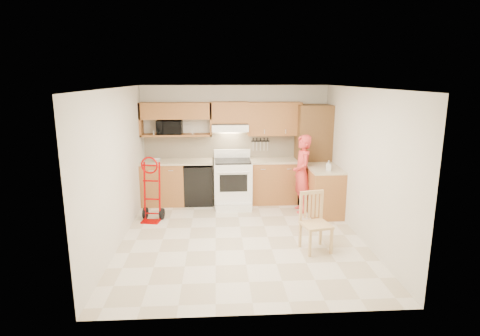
{
  "coord_description": "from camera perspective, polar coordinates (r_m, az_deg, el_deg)",
  "views": [
    {
      "loc": [
        -0.41,
        -6.25,
        2.66
      ],
      "look_at": [
        0.0,
        0.5,
        1.1
      ],
      "focal_mm": 29.48,
      "sensor_mm": 36.0,
      "label": 1
    }
  ],
  "objects": [
    {
      "name": "hand_truck",
      "position": [
        7.57,
        -12.78,
        -3.47
      ],
      "size": [
        0.5,
        0.48,
        1.12
      ],
      "primitive_type": null,
      "rotation": [
        0.0,
        0.0,
        -0.18
      ],
      "color": "#9F0000",
      "rests_on": "ground"
    },
    {
      "name": "countertop_return",
      "position": [
        7.89,
        12.13,
        -0.05
      ],
      "size": [
        0.63,
        1.0,
        0.04
      ],
      "primitive_type": "cube",
      "color": "#C3B18C",
      "rests_on": "cab_return_right"
    },
    {
      "name": "person",
      "position": [
        7.96,
        8.97,
        -0.83
      ],
      "size": [
        0.38,
        0.58,
        1.56
      ],
      "primitive_type": "imported",
      "rotation": [
        0.0,
        0.0,
        -1.55
      ],
      "color": "#DE3A39",
      "rests_on": "ground"
    },
    {
      "name": "upper_cab_right",
      "position": [
        8.47,
        5.0,
        7.12
      ],
      "size": [
        1.14,
        0.33,
        0.7
      ],
      "primitive_type": "cube",
      "color": "#9D582B",
      "rests_on": "wall_back"
    },
    {
      "name": "wall_right",
      "position": [
        6.85,
        17.29,
        0.51
      ],
      "size": [
        0.02,
        4.5,
        2.5
      ],
      "primitive_type": "cube",
      "color": "beige",
      "rests_on": "ground"
    },
    {
      "name": "floor",
      "position": [
        6.81,
        0.26,
        -10.09
      ],
      "size": [
        4.0,
        4.5,
        0.02
      ],
      "primitive_type": "cube",
      "color": "beige",
      "rests_on": "ground"
    },
    {
      "name": "upper_cab_center",
      "position": [
        8.37,
        -1.49,
        8.05
      ],
      "size": [
        0.76,
        0.33,
        0.44
      ],
      "primitive_type": "cube",
      "color": "#9D582B",
      "rests_on": "wall_back"
    },
    {
      "name": "microwave",
      "position": [
        8.46,
        -10.15,
        5.84
      ],
      "size": [
        0.53,
        0.36,
        0.29
      ],
      "primitive_type": "imported",
      "rotation": [
        0.0,
        0.0,
        -0.01
      ],
      "color": "black",
      "rests_on": "upper_shelf_mw"
    },
    {
      "name": "wall_left",
      "position": [
        6.61,
        -17.4,
        0.06
      ],
      "size": [
        0.02,
        4.5,
        2.5
      ],
      "primitive_type": "cube",
      "color": "beige",
      "rests_on": "ground"
    },
    {
      "name": "upper_shelf_mw",
      "position": [
        8.46,
        -9.16,
        4.74
      ],
      "size": [
        1.5,
        0.33,
        0.04
      ],
      "primitive_type": "cube",
      "color": "#9D582B",
      "rests_on": "wall_back"
    },
    {
      "name": "wall_back",
      "position": [
        8.64,
        -0.7,
        3.6
      ],
      "size": [
        4.0,
        0.02,
        2.5
      ],
      "primitive_type": "cube",
      "color": "beige",
      "rests_on": "ground"
    },
    {
      "name": "dining_chair",
      "position": [
        6.28,
        10.96,
        -7.76
      ],
      "size": [
        0.5,
        0.53,
        0.93
      ],
      "primitive_type": null,
      "rotation": [
        0.0,
        0.0,
        0.21
      ],
      "color": "tan",
      "rests_on": "ground"
    },
    {
      "name": "bowl",
      "position": [
        8.47,
        -11.96,
        1.16
      ],
      "size": [
        0.22,
        0.22,
        0.05
      ],
      "primitive_type": "imported",
      "rotation": [
        0.0,
        0.0,
        0.12
      ],
      "color": "white",
      "rests_on": "countertop_left"
    },
    {
      "name": "wall_front",
      "position": [
        4.25,
        2.25,
        -6.4
      ],
      "size": [
        4.0,
        0.02,
        2.5
      ],
      "primitive_type": "cube",
      "color": "beige",
      "rests_on": "ground"
    },
    {
      "name": "range_hood",
      "position": [
        8.34,
        -1.46,
        5.89
      ],
      "size": [
        0.76,
        0.46,
        0.14
      ],
      "primitive_type": "cube",
      "color": "white",
      "rests_on": "wall_back"
    },
    {
      "name": "ceiling",
      "position": [
        6.27,
        0.28,
        11.61
      ],
      "size": [
        4.0,
        4.5,
        0.02
      ],
      "primitive_type": "cube",
      "color": "white",
      "rests_on": "ground"
    },
    {
      "name": "pantry_tall",
      "position": [
        8.61,
        10.45,
        1.99
      ],
      "size": [
        0.7,
        0.6,
        2.1
      ],
      "primitive_type": "cube",
      "color": "#56351A",
      "rests_on": "ground"
    },
    {
      "name": "backsplash",
      "position": [
        8.62,
        -0.69,
        3.24
      ],
      "size": [
        3.92,
        0.03,
        0.55
      ],
      "primitive_type": "cube",
      "color": "beige",
      "rests_on": "wall_back"
    },
    {
      "name": "countertop_left",
      "position": [
        8.43,
        -9.12,
        0.91
      ],
      "size": [
        1.5,
        0.63,
        0.04
      ],
      "primitive_type": "cube",
      "color": "#C3B18C",
      "rests_on": "lower_cab_left"
    },
    {
      "name": "dishwasher",
      "position": [
        8.51,
        -5.98,
        -2.31
      ],
      "size": [
        0.6,
        0.6,
        0.85
      ],
      "primitive_type": "cube",
      "color": "black",
      "rests_on": "ground"
    },
    {
      "name": "lower_cab_left",
      "position": [
        8.57,
        -11.0,
        -2.2
      ],
      "size": [
        0.9,
        0.6,
        0.9
      ],
      "primitive_type": "cube",
      "color": "#9D582B",
      "rests_on": "ground"
    },
    {
      "name": "range",
      "position": [
        8.26,
        -1.03,
        -1.65
      ],
      "size": [
        0.78,
        1.02,
        1.15
      ],
      "primitive_type": null,
      "color": "white",
      "rests_on": "ground"
    },
    {
      "name": "countertop_right",
      "position": [
        8.48,
        5.02,
        1.09
      ],
      "size": [
        1.14,
        0.63,
        0.04
      ],
      "primitive_type": "cube",
      "color": "#C3B18C",
      "rests_on": "lower_cab_right"
    },
    {
      "name": "lower_cab_right",
      "position": [
        8.59,
        4.96,
        -1.98
      ],
      "size": [
        1.14,
        0.6,
        0.9
      ],
      "primitive_type": "cube",
      "color": "#9D582B",
      "rests_on": "ground"
    },
    {
      "name": "upper_cab_left",
      "position": [
        8.41,
        -9.29,
        8.18
      ],
      "size": [
        1.5,
        0.33,
        0.34
      ],
      "primitive_type": "cube",
      "color": "#9D582B",
      "rests_on": "wall_back"
    },
    {
      "name": "cab_return_right",
      "position": [
        8.01,
        11.97,
        -3.32
      ],
      "size": [
        0.6,
        1.0,
        0.9
      ],
      "primitive_type": "cube",
      "color": "#9D582B",
      "rests_on": "ground"
    },
    {
      "name": "soap_bottle",
      "position": [
        7.61,
        12.7,
        0.36
      ],
      "size": [
        0.1,
        0.1,
        0.19
      ],
      "primitive_type": "imported",
      "rotation": [
        0.0,
        0.0,
        -0.13
      ],
      "color": "white",
      "rests_on": "countertop_return"
    },
    {
      "name": "knife_strip",
      "position": [
        8.63,
        2.97,
        3.5
      ],
      "size": [
        0.4,
        0.05,
        0.29
      ],
      "primitive_type": null,
      "color": "black",
      "rests_on": "backsplash"
    }
  ]
}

